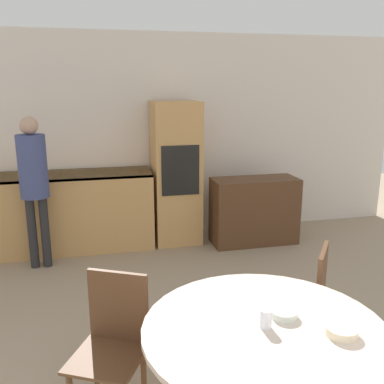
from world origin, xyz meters
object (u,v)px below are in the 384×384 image
object	(u,v)px
chair_far_right	(306,299)
cup	(266,319)
oven_unit	(176,173)
bowl_centre	(284,314)
dining_table	(263,367)
chair_far_left	(113,338)
bowl_near	(342,331)
person_standing	(34,175)
sideboard	(254,211)

from	to	relation	value
chair_far_right	cup	world-z (taller)	chair_far_right
oven_unit	bowl_centre	bearing A→B (deg)	-90.93
dining_table	chair_far_left	distance (m)	0.90
bowl_near	bowl_centre	size ratio (longest dim) A/B	1.10
oven_unit	person_standing	bearing A→B (deg)	-163.07
sideboard	cup	distance (m)	3.27
bowl_near	bowl_centre	xyz separation A→B (m)	(-0.21, 0.22, -0.00)
cup	dining_table	bearing A→B (deg)	88.10
oven_unit	bowl_near	distance (m)	3.51
cup	bowl_centre	world-z (taller)	cup
oven_unit	bowl_near	bearing A→B (deg)	-87.51
chair_far_right	dining_table	bearing A→B (deg)	-5.75
oven_unit	chair_far_left	world-z (taller)	oven_unit
sideboard	chair_far_right	size ratio (longest dim) A/B	1.21
chair_far_left	bowl_centre	bearing A→B (deg)	2.05
sideboard	cup	xyz separation A→B (m)	(-1.13, -3.04, 0.39)
oven_unit	chair_far_right	distance (m)	2.74
chair_far_left	person_standing	xyz separation A→B (m)	(-0.68, 2.36, 0.54)
bowl_centre	bowl_near	bearing A→B (deg)	-47.34
sideboard	bowl_near	xyz separation A→B (m)	(-0.79, -3.19, 0.37)
cup	chair_far_left	bearing A→B (deg)	146.85
dining_table	bowl_near	world-z (taller)	bowl_near
oven_unit	dining_table	xyz separation A→B (m)	(-0.19, -3.35, -0.36)
oven_unit	chair_far_right	size ratio (longest dim) A/B	2.00
chair_far_left	chair_far_right	distance (m)	1.37
person_standing	bowl_near	distance (m)	3.50
dining_table	person_standing	xyz separation A→B (m)	(-1.44, 2.86, 0.51)
chair_far_left	person_standing	distance (m)	2.52
chair_far_right	sideboard	bearing A→B (deg)	-156.59
chair_far_right	cup	xyz separation A→B (m)	(-0.60, -0.68, 0.31)
oven_unit	person_standing	size ratio (longest dim) A/B	1.07
chair_far_left	person_standing	world-z (taller)	person_standing
chair_far_left	chair_far_right	size ratio (longest dim) A/B	1.00
cup	sideboard	bearing A→B (deg)	69.59
oven_unit	cup	world-z (taller)	oven_unit
oven_unit	bowl_centre	xyz separation A→B (m)	(-0.05, -3.28, -0.11)
chair_far_left	dining_table	bearing A→B (deg)	-5.75
oven_unit	sideboard	xyz separation A→B (m)	(0.94, -0.31, -0.47)
dining_table	bowl_centre	size ratio (longest dim) A/B	8.72
oven_unit	bowl_near	size ratio (longest dim) A/B	11.00
bowl_centre	dining_table	bearing A→B (deg)	-152.26
dining_table	chair_far_right	world-z (taller)	chair_far_right
oven_unit	cup	distance (m)	3.36
chair_far_left	bowl_centre	world-z (taller)	chair_far_left
person_standing	bowl_near	size ratio (longest dim) A/B	10.27
cup	oven_unit	bearing A→B (deg)	86.77
chair_far_right	bowl_near	world-z (taller)	chair_far_right
chair_far_left	person_standing	bearing A→B (deg)	133.24
person_standing	cup	world-z (taller)	person_standing
cup	bowl_centre	distance (m)	0.16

